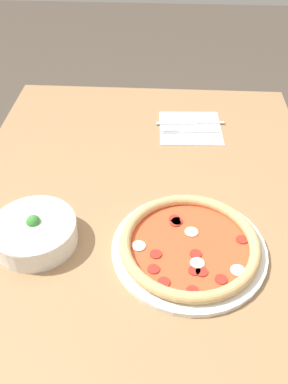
% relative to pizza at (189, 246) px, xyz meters
% --- Properties ---
extents(ground_plane, '(8.00, 8.00, 0.00)m').
position_rel_pizza_xyz_m(ground_plane, '(0.15, 0.12, -0.76)').
color(ground_plane, '#4C4238').
extents(dining_table, '(1.25, 0.93, 0.75)m').
position_rel_pizza_xyz_m(dining_table, '(0.15, 0.12, -0.12)').
color(dining_table, '#99724C').
rests_on(dining_table, ground_plane).
extents(pizza, '(0.35, 0.35, 0.04)m').
position_rel_pizza_xyz_m(pizza, '(0.00, 0.00, 0.00)').
color(pizza, white).
rests_on(pizza, dining_table).
extents(bowl, '(0.19, 0.19, 0.07)m').
position_rel_pizza_xyz_m(bowl, '(0.01, 0.35, 0.02)').
color(bowl, white).
rests_on(bowl, dining_table).
extents(napkin, '(0.20, 0.20, 0.00)m').
position_rel_pizza_xyz_m(napkin, '(0.51, -0.01, -0.02)').
color(napkin, white).
rests_on(napkin, dining_table).
extents(fork, '(0.02, 0.18, 0.00)m').
position_rel_pizza_xyz_m(fork, '(0.48, -0.02, -0.01)').
color(fork, silver).
rests_on(fork, napkin).
extents(knife, '(0.03, 0.22, 0.01)m').
position_rel_pizza_xyz_m(knife, '(0.54, -0.02, -0.01)').
color(knife, silver).
rests_on(knife, napkin).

